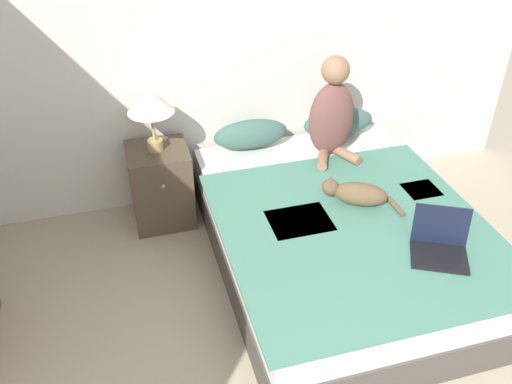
# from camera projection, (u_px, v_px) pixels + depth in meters

# --- Properties ---
(wall_back) EXTENTS (5.01, 0.05, 2.55)m
(wall_back) POSITION_uv_depth(u_px,v_px,m) (220.00, 40.00, 3.85)
(wall_back) COLOR silver
(wall_back) RESTS_ON ground_plane
(bed) EXTENTS (1.65, 2.14, 0.48)m
(bed) POSITION_uv_depth(u_px,v_px,m) (339.00, 238.00, 3.66)
(bed) COLOR #4C4742
(bed) RESTS_ON ground_plane
(pillow_near) EXTENTS (0.57, 0.21, 0.23)m
(pillow_near) POSITION_uv_depth(u_px,v_px,m) (251.00, 134.00, 4.12)
(pillow_near) COLOR #42665B
(pillow_near) RESTS_ON bed
(pillow_far) EXTENTS (0.57, 0.21, 0.23)m
(pillow_far) POSITION_uv_depth(u_px,v_px,m) (338.00, 122.00, 4.28)
(pillow_far) COLOR #42665B
(pillow_far) RESTS_ON bed
(person_sitting) EXTENTS (0.35, 0.34, 0.76)m
(person_sitting) POSITION_uv_depth(u_px,v_px,m) (332.00, 113.00, 3.92)
(person_sitting) COLOR brown
(person_sitting) RESTS_ON bed
(cat_tabby) EXTENTS (0.45, 0.36, 0.17)m
(cat_tabby) POSITION_uv_depth(u_px,v_px,m) (356.00, 193.00, 3.52)
(cat_tabby) COLOR brown
(cat_tabby) RESTS_ON bed
(laptop_open) EXTENTS (0.42, 0.41, 0.25)m
(laptop_open) POSITION_uv_depth(u_px,v_px,m) (440.00, 246.00, 3.13)
(laptop_open) COLOR black
(laptop_open) RESTS_ON bed
(nightstand) EXTENTS (0.44, 0.44, 0.62)m
(nightstand) POSITION_uv_depth(u_px,v_px,m) (161.00, 186.00, 4.05)
(nightstand) COLOR brown
(nightstand) RESTS_ON ground_plane
(table_lamp) EXTENTS (0.33, 0.33, 0.46)m
(table_lamp) POSITION_uv_depth(u_px,v_px,m) (150.00, 104.00, 3.67)
(table_lamp) COLOR tan
(table_lamp) RESTS_ON nightstand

